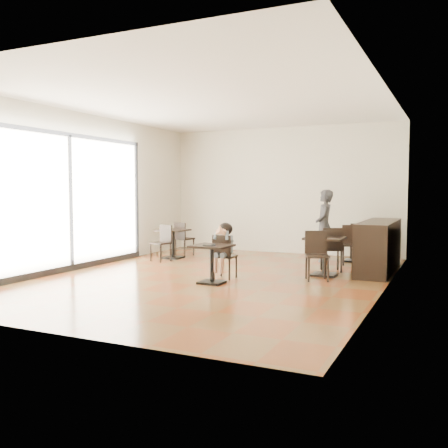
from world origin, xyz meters
The scene contains 23 objects.
floor centered at (0.00, 0.00, 0.00)m, with size 6.00×8.00×0.01m, color brown.
ceiling centered at (0.00, 0.00, 3.20)m, with size 6.00×8.00×0.01m, color white.
wall_back centered at (0.00, 4.00, 1.60)m, with size 6.00×0.01×3.20m, color beige.
wall_front centered at (0.00, -4.00, 1.60)m, with size 6.00×0.01×3.20m, color beige.
wall_left centered at (-3.00, 0.00, 1.60)m, with size 0.01×8.00×3.20m, color beige.
wall_right centered at (3.00, 0.00, 1.60)m, with size 0.01×8.00×3.20m, color beige.
storefront_window centered at (-2.97, -0.50, 1.40)m, with size 0.04×4.50×2.60m, color white.
child_table centered at (0.21, -0.54, 0.33)m, with size 0.63×0.63×0.67m, color black, non-canonical shape.
child_chair centered at (0.21, 0.01, 0.40)m, with size 0.36×0.36×0.80m, color black, non-canonical shape.
child centered at (0.21, 0.01, 0.51)m, with size 0.36×0.51×1.01m, color slate, non-canonical shape.
plate centered at (0.21, -0.64, 0.68)m, with size 0.23×0.23×0.01m, color black.
pizza_slice centered at (0.21, -0.18, 0.88)m, with size 0.24×0.18×0.05m, color #F0CC8C, non-canonical shape.
adult_patron centered at (1.34, 2.87, 0.81)m, with size 0.59×0.39×1.62m, color #393A3F.
cafe_table_mid centered at (1.79, 1.05, 0.37)m, with size 0.69×0.69×0.73m, color black, non-canonical shape.
cafe_table_left centered at (-2.02, 1.90, 0.34)m, with size 0.65×0.65×0.68m, color black, non-canonical shape.
cafe_table_back centered at (1.97, 3.17, 0.35)m, with size 0.67×0.67×0.71m, color black, non-canonical shape.
chair_mid_a centered at (1.79, 1.60, 0.44)m, with size 0.39×0.39×0.88m, color black, non-canonical shape.
chair_mid_b centered at (1.79, 0.50, 0.44)m, with size 0.39×0.39×0.88m, color black, non-canonical shape.
chair_left_a centered at (-2.02, 2.45, 0.41)m, with size 0.37×0.37×0.82m, color black, non-canonical shape.
chair_left_b centered at (-2.02, 1.35, 0.41)m, with size 0.37×0.37×0.82m, color black, non-canonical shape.
chair_back_a centered at (1.99, 3.50, 0.43)m, with size 0.38×0.38×0.85m, color black, non-canonical shape.
chair_back_b centered at (1.99, 2.62, 0.43)m, with size 0.38×0.38×0.85m, color black, non-canonical shape.
service_counter centered at (2.65, 2.00, 0.50)m, with size 0.60×2.40×1.00m, color black.
Camera 1 is at (4.00, -8.20, 1.63)m, focal length 40.00 mm.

